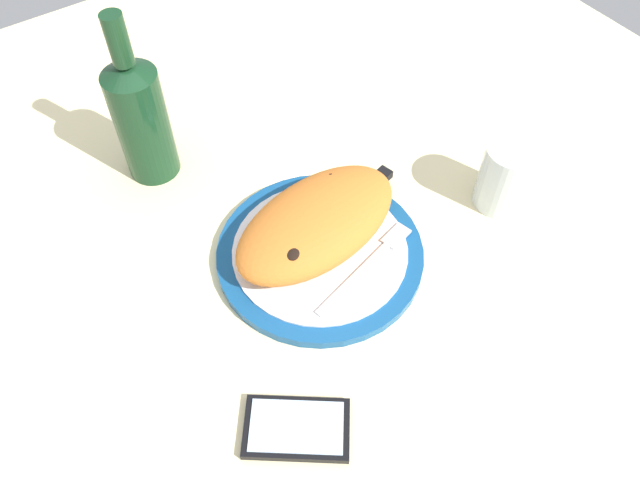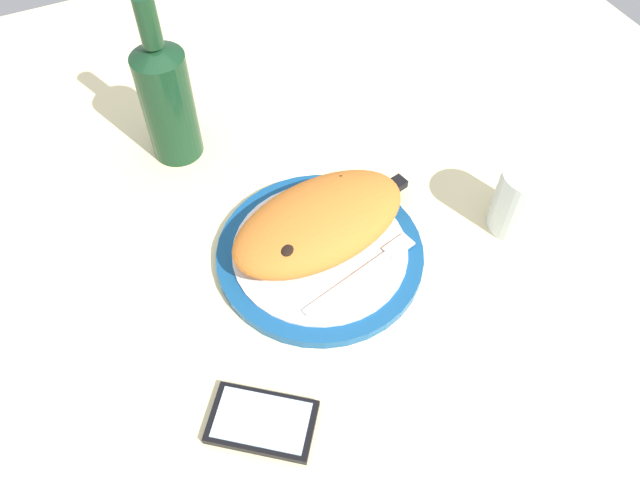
# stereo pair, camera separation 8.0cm
# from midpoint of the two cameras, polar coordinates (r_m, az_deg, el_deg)

# --- Properties ---
(ground_plane) EXTENTS (1.50, 1.50, 0.03)m
(ground_plane) POSITION_cam_midpoint_polar(r_m,az_deg,el_deg) (0.85, 2.72, -2.31)
(ground_plane) COLOR beige
(plate) EXTENTS (0.27, 0.27, 0.02)m
(plate) POSITION_cam_midpoint_polar(r_m,az_deg,el_deg) (0.83, 2.78, -1.39)
(plate) COLOR navy
(plate) RESTS_ON ground_plane
(calzone) EXTENTS (0.26, 0.17, 0.06)m
(calzone) POSITION_cam_midpoint_polar(r_m,az_deg,el_deg) (0.81, 2.77, 1.42)
(calzone) COLOR orange
(calzone) RESTS_ON plate
(fork) EXTENTS (0.18, 0.06, 0.00)m
(fork) POSITION_cam_midpoint_polar(r_m,az_deg,el_deg) (0.81, 7.30, -2.65)
(fork) COLOR silver
(fork) RESTS_ON plate
(knife) EXTENTS (0.23, 0.07, 0.01)m
(knife) POSITION_cam_midpoint_polar(r_m,az_deg,el_deg) (0.86, 6.28, 2.72)
(knife) COLOR silver
(knife) RESTS_ON plate
(smartphone) EXTENTS (0.13, 0.12, 0.01)m
(smartphone) POSITION_cam_midpoint_polar(r_m,az_deg,el_deg) (0.72, -1.95, -16.33)
(smartphone) COLOR black
(smartphone) RESTS_ON ground_plane
(water_glass) EXTENTS (0.07, 0.07, 0.10)m
(water_glass) POSITION_cam_midpoint_polar(r_m,az_deg,el_deg) (0.89, 20.17, 2.96)
(water_glass) COLOR silver
(water_glass) RESTS_ON ground_plane
(wine_bottle) EXTENTS (0.07, 0.07, 0.26)m
(wine_bottle) POSITION_cam_midpoint_polar(r_m,az_deg,el_deg) (0.91, -11.22, 12.34)
(wine_bottle) COLOR #14381E
(wine_bottle) RESTS_ON ground_plane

